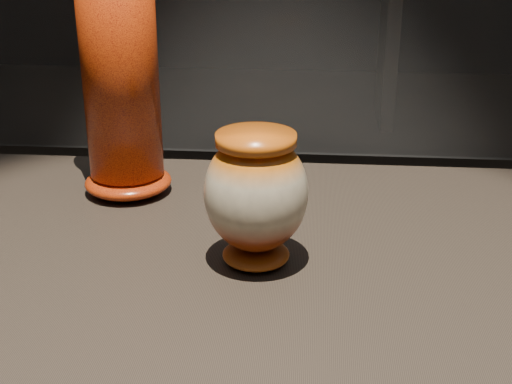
% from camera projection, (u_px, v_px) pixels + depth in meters
% --- Properties ---
extents(main_vase, '(0.16, 0.16, 0.17)m').
position_uv_depth(main_vase, '(256.00, 194.00, 0.86)').
color(main_vase, maroon).
rests_on(main_vase, display_plinth).
extents(tall_vase, '(0.14, 0.14, 0.42)m').
position_uv_depth(tall_vase, '(119.00, 61.00, 1.03)').
color(tall_vase, '#D6450E').
rests_on(tall_vase, display_plinth).
extents(back_shelf, '(2.00, 0.60, 0.90)m').
position_uv_depth(back_shelf, '(250.00, 17.00, 4.35)').
color(back_shelf, black).
rests_on(back_shelf, ground).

